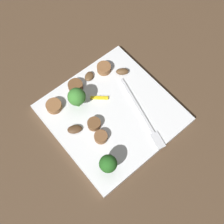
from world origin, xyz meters
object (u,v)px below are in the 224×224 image
fork (144,117)px  mushroom_2 (75,129)px  broccoli_floret_1 (108,164)px  sausage_slice_1 (101,137)px  sausage_slice_2 (54,106)px  sausage_slice_4 (93,122)px  mushroom_1 (122,72)px  plate (112,113)px  pepper_strip_1 (99,98)px  sausage_slice_3 (76,86)px  sausage_slice_0 (104,68)px  broccoli_floret_0 (77,97)px  mushroom_0 (89,76)px

fork → mushroom_2: mushroom_2 is taller
broccoli_floret_1 → sausage_slice_1: bearing=153.8°
sausage_slice_2 → sausage_slice_4: size_ratio=1.20×
sausage_slice_4 → mushroom_1: size_ratio=0.98×
plate → pepper_strip_1: pepper_strip_1 is taller
sausage_slice_2 → broccoli_floret_1: bearing=1.2°
sausage_slice_3 → sausage_slice_4: sausage_slice_4 is taller
sausage_slice_0 → sausage_slice_2: size_ratio=0.95×
sausage_slice_3 → sausage_slice_4: 0.10m
broccoli_floret_1 → sausage_slice_1: size_ratio=1.90×
plate → sausage_slice_1: 0.06m
sausage_slice_0 → sausage_slice_1: sausage_slice_0 is taller
sausage_slice_3 → mushroom_2: (0.08, -0.06, -0.00)m
mushroom_1 → pepper_strip_1: bearing=-77.9°
sausage_slice_2 → sausage_slice_3: same height
sausage_slice_4 → mushroom_2: (-0.01, -0.04, -0.00)m
plate → sausage_slice_4: 0.05m
broccoli_floret_0 → broccoli_floret_1: (0.15, -0.04, -0.00)m
plate → mushroom_2: size_ratio=8.25×
sausage_slice_2 → pepper_strip_1: size_ratio=0.86×
fork → sausage_slice_3: (-0.15, -0.07, 0.00)m
plate → sausage_slice_2: 0.12m
broccoli_floret_0 → mushroom_0: 0.08m
sausage_slice_4 → sausage_slice_0: bearing=130.7°
broccoli_floret_1 → sausage_slice_3: 0.20m
sausage_slice_1 → fork: bearing=77.5°
broccoli_floret_1 → sausage_slice_4: (-0.09, 0.04, -0.03)m
sausage_slice_2 → sausage_slice_3: bearing=99.1°
sausage_slice_3 → mushroom_1: size_ratio=1.15×
broccoli_floret_0 → mushroom_0: (-0.04, 0.06, -0.03)m
sausage_slice_1 → pepper_strip_1: bearing=143.0°
fork → sausage_slice_2: 0.19m
sausage_slice_1 → sausage_slice_4: size_ratio=0.98×
fork → sausage_slice_2: size_ratio=5.29×
broccoli_floret_1 → sausage_slice_0: size_ratio=1.63×
fork → sausage_slice_3: 0.16m
broccoli_floret_0 → sausage_slice_4: (0.05, -0.00, -0.03)m
fork → sausage_slice_4: sausage_slice_4 is taller
broccoli_floret_1 → sausage_slice_2: 0.18m
sausage_slice_4 → mushroom_1: (-0.06, 0.13, -0.00)m
broccoli_floret_1 → sausage_slice_3: (-0.19, 0.06, -0.03)m
fork → sausage_slice_2: (-0.14, -0.13, 0.01)m
sausage_slice_1 → sausage_slice_3: bearing=165.8°
broccoli_floret_1 → sausage_slice_0: (-0.18, 0.14, -0.03)m
plate → sausage_slice_2: sausage_slice_2 is taller
plate → sausage_slice_1: bearing=-60.8°
mushroom_1 → mushroom_2: (0.04, -0.17, -0.00)m
mushroom_0 → mushroom_2: bearing=-51.1°
fork → broccoli_floret_1: bearing=-60.3°
sausage_slice_1 → sausage_slice_2: 0.12m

